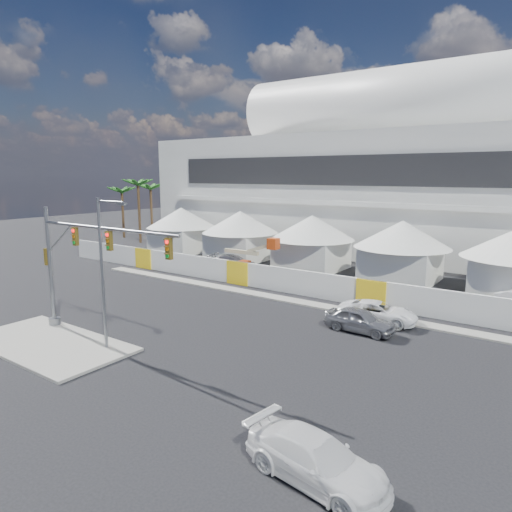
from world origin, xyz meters
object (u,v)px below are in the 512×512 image
Objects in this scene: sedan_silver at (360,320)px; pickup_near at (316,459)px; pickup_curb at (377,312)px; lot_car_c at (233,263)px; streetlight_median at (104,264)px; boom_lift at (237,262)px; traffic_mast at (73,263)px.

sedan_silver is 0.87× the size of pickup_near.
pickup_curb is 0.96× the size of lot_car_c.
lot_car_c is 22.12m from streetlight_median.
streetlight_median is 1.14× the size of boom_lift.
traffic_mast is (-13.55, -10.13, 3.59)m from sedan_silver.
boom_lift reaches higher than sedan_silver.
boom_lift is at bearing 50.36° from pickup_near.
pickup_near is (4.25, -13.69, -0.02)m from sedan_silver.
traffic_mast is at bearing -82.68° from boom_lift.
pickup_near is at bearing -11.31° from traffic_mast.
pickup_curb is at bearing -3.74° from sedan_silver.
streetlight_median is (-14.17, 3.02, 4.09)m from pickup_near.
boom_lift is (-6.69, 20.06, -3.82)m from streetlight_median.
streetlight_median reaches higher than traffic_mast.
pickup_curb is 1.02× the size of pickup_near.
sedan_silver is at bearing 25.50° from pickup_near.
pickup_curb is 19.13m from lot_car_c.
traffic_mast is (-13.79, -12.40, 3.63)m from pickup_curb.
streetlight_median is at bearing 133.35° from pickup_curb.
pickup_near is at bearing -160.44° from sedan_silver.
sedan_silver is 0.53× the size of streetlight_median.
boom_lift reaches higher than lot_car_c.
pickup_near is 31.89m from lot_car_c.
pickup_curb is 0.70× the size of boom_lift.
boom_lift is (0.73, -0.38, 0.23)m from lot_car_c.
sedan_silver is 0.86× the size of pickup_curb.
streetlight_median is at bearing 86.21° from pickup_near.
sedan_silver is 0.83× the size of lot_car_c.
lot_car_c is at bearing 62.91° from sedan_silver.
streetlight_median is at bearing -8.44° from traffic_mast.
sedan_silver is 0.37× the size of traffic_mast.
lot_car_c is 20.58m from traffic_mast.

